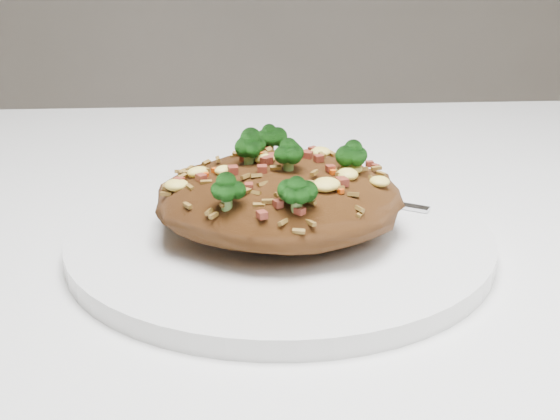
# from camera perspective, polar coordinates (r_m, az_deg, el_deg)

# --- Properties ---
(dining_table) EXTENTS (1.20, 0.80, 0.75)m
(dining_table) POSITION_cam_1_polar(r_m,az_deg,el_deg) (0.60, -4.11, -10.28)
(dining_table) COLOR white
(dining_table) RESTS_ON ground
(plate) EXTENTS (0.29, 0.29, 0.01)m
(plate) POSITION_cam_1_polar(r_m,az_deg,el_deg) (0.55, 0.00, -2.14)
(plate) COLOR white
(plate) RESTS_ON dining_table
(fried_rice) EXTENTS (0.17, 0.15, 0.07)m
(fried_rice) POSITION_cam_1_polar(r_m,az_deg,el_deg) (0.53, -0.01, 1.66)
(fried_rice) COLOR brown
(fried_rice) RESTS_ON plate
(fork) EXTENTS (0.15, 0.10, 0.00)m
(fork) POSITION_cam_1_polar(r_m,az_deg,el_deg) (0.61, 4.22, 1.15)
(fork) COLOR silver
(fork) RESTS_ON plate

